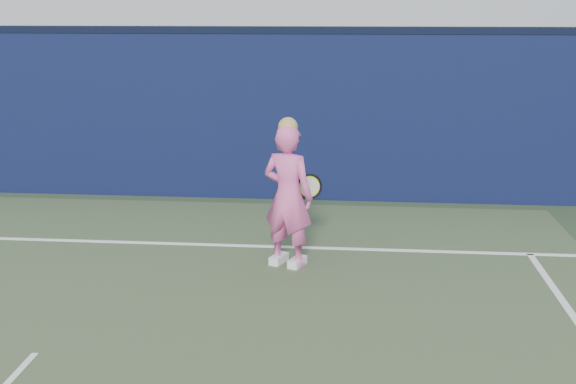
# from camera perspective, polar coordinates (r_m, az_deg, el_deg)

# --- Properties ---
(backstop_wall) EXTENTS (24.00, 0.40, 2.50)m
(backstop_wall) POSITION_cam_1_polar(r_m,az_deg,el_deg) (11.34, -8.44, 5.99)
(backstop_wall) COLOR #0B1833
(backstop_wall) RESTS_ON ground
(wall_cap) EXTENTS (24.00, 0.42, 0.10)m
(wall_cap) POSITION_cam_1_polar(r_m,az_deg,el_deg) (11.22, -8.69, 12.57)
(wall_cap) COLOR black
(wall_cap) RESTS_ON backstop_wall
(player) EXTENTS (0.70, 0.58, 1.71)m
(player) POSITION_cam_1_polar(r_m,az_deg,el_deg) (8.10, 0.00, -0.29)
(player) COLOR pink
(player) RESTS_ON ground
(racket) EXTENTS (0.59, 0.14, 0.31)m
(racket) POSITION_cam_1_polar(r_m,az_deg,el_deg) (8.54, 1.50, 0.38)
(racket) COLOR black
(racket) RESTS_ON ground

